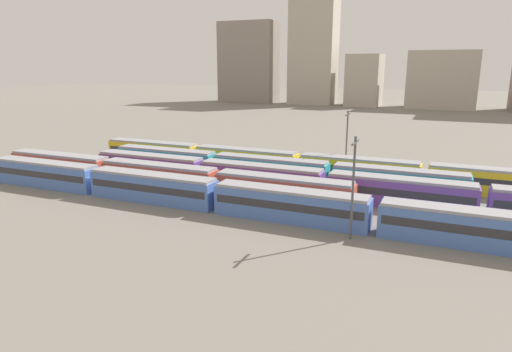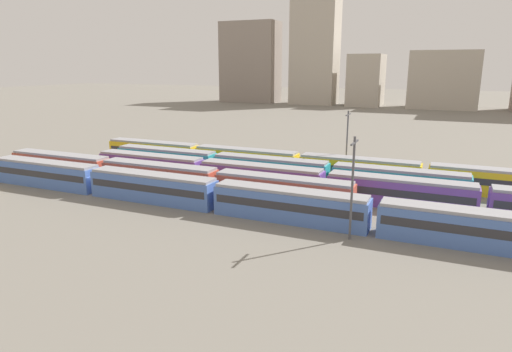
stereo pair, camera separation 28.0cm
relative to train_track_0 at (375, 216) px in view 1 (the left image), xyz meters
name	(u,v)px [view 1 (the left image)]	position (x,y,z in m)	size (l,w,h in m)	color
ground_plane	(141,176)	(-38.34, 10.40, -1.90)	(600.00, 600.00, 0.00)	slate
train_track_0	(375,216)	(0.00, 0.00, 0.00)	(112.50, 3.06, 3.75)	#4C70BC
train_track_1	(159,176)	(-31.08, 5.20, 0.00)	(55.80, 3.06, 3.75)	#BC4C38
train_track_2	(400,192)	(1.44, 10.40, 0.00)	(93.60, 3.06, 3.75)	#6B429E
train_track_3	(270,169)	(-18.12, 15.60, 0.00)	(55.80, 3.06, 3.75)	teal
train_track_4	(358,170)	(-5.68, 20.80, 0.00)	(93.60, 3.06, 3.75)	yellow
catenary_pole_0	(353,184)	(-1.93, -2.85, 3.97)	(0.24, 3.20, 10.63)	#4C4C51
catenary_pole_1	(347,140)	(-8.29, 23.73, 3.89)	(0.24, 3.20, 10.47)	#4C4C51
distant_building_0	(249,62)	(-84.81, 155.93, 16.90)	(27.05, 14.36, 37.61)	gray
distant_building_1	(314,48)	(-52.69, 155.93, 23.00)	(20.17, 13.93, 49.81)	#B2A899
distant_building_2	(364,80)	(-29.15, 155.93, 9.17)	(14.04, 18.37, 22.14)	#B2A899
distant_building_3	(442,80)	(2.33, 155.93, 9.73)	(26.77, 18.19, 23.28)	#B2A899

